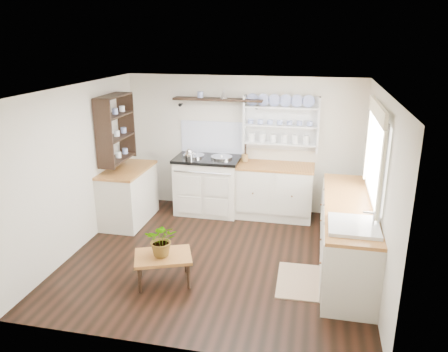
# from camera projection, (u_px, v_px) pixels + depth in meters

# --- Properties ---
(floor) EXTENTS (4.00, 3.80, 0.01)m
(floor) POSITION_uv_depth(u_px,v_px,m) (218.00, 256.00, 6.06)
(floor) COLOR black
(floor) RESTS_ON ground
(wall_back) EXTENTS (4.00, 0.02, 2.30)m
(wall_back) POSITION_uv_depth(u_px,v_px,m) (243.00, 144.00, 7.47)
(wall_back) COLOR beige
(wall_back) RESTS_ON ground
(wall_right) EXTENTS (0.02, 3.80, 2.30)m
(wall_right) POSITION_uv_depth(u_px,v_px,m) (378.00, 189.00, 5.30)
(wall_right) COLOR beige
(wall_right) RESTS_ON ground
(wall_left) EXTENTS (0.02, 3.80, 2.30)m
(wall_left) POSITION_uv_depth(u_px,v_px,m) (79.00, 168.00, 6.11)
(wall_left) COLOR beige
(wall_left) RESTS_ON ground
(ceiling) EXTENTS (4.00, 3.80, 0.01)m
(ceiling) POSITION_uv_depth(u_px,v_px,m) (217.00, 89.00, 5.35)
(ceiling) COLOR white
(ceiling) RESTS_ON wall_back
(window) EXTENTS (0.08, 1.55, 1.22)m
(window) POSITION_uv_depth(u_px,v_px,m) (375.00, 153.00, 5.32)
(window) COLOR white
(window) RESTS_ON wall_right
(aga_cooker) EXTENTS (1.09, 0.76, 1.01)m
(aga_cooker) POSITION_uv_depth(u_px,v_px,m) (208.00, 184.00, 7.47)
(aga_cooker) COLOR silver
(aga_cooker) RESTS_ON floor
(back_cabinets) EXTENTS (1.27, 0.63, 0.90)m
(back_cabinets) POSITION_uv_depth(u_px,v_px,m) (274.00, 190.00, 7.28)
(back_cabinets) COLOR silver
(back_cabinets) RESTS_ON floor
(right_cabinets) EXTENTS (0.62, 2.43, 0.90)m
(right_cabinets) POSITION_uv_depth(u_px,v_px,m) (347.00, 235.00, 5.67)
(right_cabinets) COLOR silver
(right_cabinets) RESTS_ON floor
(belfast_sink) EXTENTS (0.55, 0.60, 0.45)m
(belfast_sink) POSITION_uv_depth(u_px,v_px,m) (353.00, 236.00, 4.87)
(belfast_sink) COLOR white
(belfast_sink) RESTS_ON right_cabinets
(left_cabinets) EXTENTS (0.62, 1.13, 0.90)m
(left_cabinets) POSITION_uv_depth(u_px,v_px,m) (129.00, 194.00, 7.10)
(left_cabinets) COLOR silver
(left_cabinets) RESTS_ON floor
(plate_rack) EXTENTS (1.20, 0.22, 0.90)m
(plate_rack) POSITION_uv_depth(u_px,v_px,m) (281.00, 123.00, 7.18)
(plate_rack) COLOR white
(plate_rack) RESTS_ON wall_back
(high_shelf) EXTENTS (1.50, 0.29, 0.16)m
(high_shelf) POSITION_uv_depth(u_px,v_px,m) (218.00, 100.00, 7.20)
(high_shelf) COLOR black
(high_shelf) RESTS_ON wall_back
(left_shelving) EXTENTS (0.28, 0.80, 1.05)m
(left_shelving) POSITION_uv_depth(u_px,v_px,m) (115.00, 128.00, 6.79)
(left_shelving) COLOR black
(left_shelving) RESTS_ON wall_left
(kettle) EXTENTS (0.16, 0.16, 0.20)m
(kettle) POSITION_uv_depth(u_px,v_px,m) (189.00, 155.00, 7.25)
(kettle) COLOR silver
(kettle) RESTS_ON aga_cooker
(utensil_crock) EXTENTS (0.11, 0.11, 0.12)m
(utensil_crock) POSITION_uv_depth(u_px,v_px,m) (245.00, 158.00, 7.31)
(utensil_crock) COLOR brown
(utensil_crock) RESTS_ON back_cabinets
(center_table) EXTENTS (0.81, 0.70, 0.37)m
(center_table) POSITION_uv_depth(u_px,v_px,m) (163.00, 258.00, 5.34)
(center_table) COLOR brown
(center_table) RESTS_ON floor
(potted_plant) EXTENTS (0.44, 0.40, 0.43)m
(potted_plant) POSITION_uv_depth(u_px,v_px,m) (162.00, 239.00, 5.26)
(potted_plant) COLOR #3F7233
(potted_plant) RESTS_ON center_table
(floor_rug) EXTENTS (0.57, 0.86, 0.02)m
(floor_rug) POSITION_uv_depth(u_px,v_px,m) (300.00, 281.00, 5.44)
(floor_rug) COLOR #856E4D
(floor_rug) RESTS_ON floor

